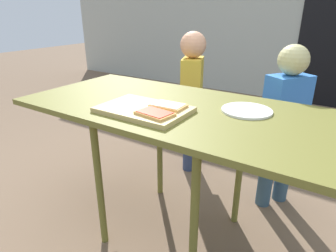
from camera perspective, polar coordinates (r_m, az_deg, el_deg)
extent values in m
plane|color=brown|center=(1.76, 0.90, -19.97)|extent=(16.00, 16.00, 0.00)
cube|color=#ADB2A8|center=(4.29, 25.48, 21.14)|extent=(8.00, 0.20, 2.49)
cube|color=brown|center=(1.37, 1.09, 3.58)|extent=(1.49, 0.72, 0.03)
cylinder|color=brown|center=(1.51, -13.52, -11.23)|extent=(0.04, 0.04, 0.73)
cylinder|color=brown|center=(1.24, 5.20, -19.01)|extent=(0.04, 0.04, 0.73)
cylinder|color=brown|center=(1.86, -1.67, -3.77)|extent=(0.04, 0.04, 0.73)
cylinder|color=brown|center=(1.65, 14.08, -8.10)|extent=(0.04, 0.04, 0.73)
cube|color=tan|center=(1.28, -4.82, 3.27)|extent=(0.39, 0.27, 0.02)
cube|color=#E6A859|center=(1.18, -2.64, 2.48)|extent=(0.16, 0.12, 0.01)
cube|color=red|center=(1.18, -2.65, 2.80)|extent=(0.15, 0.11, 0.00)
cube|color=#E6A859|center=(1.28, 0.08, 4.02)|extent=(0.15, 0.10, 0.01)
cube|color=beige|center=(1.27, 0.08, 4.33)|extent=(0.14, 0.09, 0.00)
cylinder|color=white|center=(1.33, 15.38, 3.01)|extent=(0.22, 0.22, 0.01)
cylinder|color=navy|center=(2.34, 4.65, -2.10)|extent=(0.09, 0.09, 0.44)
cylinder|color=navy|center=(2.21, 4.21, -3.57)|extent=(0.09, 0.09, 0.44)
cube|color=gold|center=(2.13, 4.78, 7.73)|extent=(0.22, 0.27, 0.42)
sphere|color=#E69F77|center=(2.07, 5.05, 15.81)|extent=(0.18, 0.18, 0.18)
cylinder|color=#334F64|center=(2.00, 22.15, -7.26)|extent=(0.09, 0.09, 0.51)
cylinder|color=#334F64|center=(1.91, 19.09, -8.22)|extent=(0.09, 0.09, 0.51)
cube|color=blue|center=(1.79, 22.46, 4.05)|extent=(0.25, 0.28, 0.34)
sphere|color=#C2BA7C|center=(1.74, 23.69, 11.94)|extent=(0.17, 0.17, 0.17)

